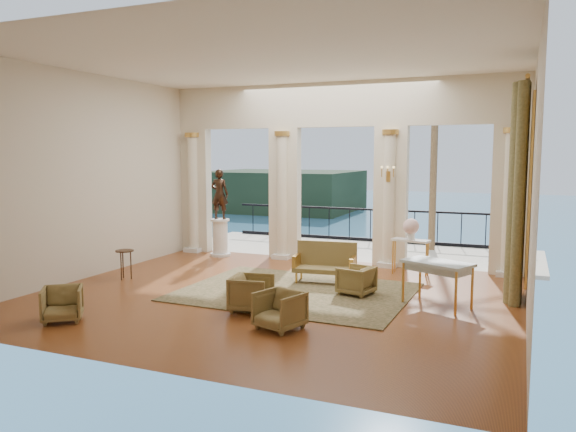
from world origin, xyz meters
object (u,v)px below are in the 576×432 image
at_px(armchair_d, 251,291).
at_px(console_table, 411,245).
at_px(settee, 325,263).
at_px(game_table, 437,266).
at_px(armchair_c, 356,279).
at_px(pedestal, 220,238).
at_px(armchair_a, 62,302).
at_px(armchair_b, 280,308).
at_px(side_table, 125,254).
at_px(statue, 220,194).

height_order(armchair_d, console_table, console_table).
distance_m(settee, game_table, 2.69).
height_order(armchair_c, settee, settee).
bearing_deg(armchair_d, pedestal, 26.13).
relative_size(armchair_a, game_table, 0.47).
bearing_deg(armchair_c, armchair_b, 2.15).
bearing_deg(armchair_a, settee, 16.62).
bearing_deg(armchair_c, side_table, -69.10).
relative_size(armchair_a, armchair_b, 0.95).
height_order(pedestal, console_table, pedestal).
height_order(armchair_d, side_table, armchair_d).
bearing_deg(statue, settee, 147.33).
xyz_separation_m(armchair_a, side_table, (-1.06, 2.90, 0.24)).
distance_m(pedestal, side_table, 3.32).
distance_m(armchair_b, game_table, 3.14).
relative_size(armchair_d, statue, 0.52).
bearing_deg(armchair_d, side_table, 63.32).
bearing_deg(pedestal, settee, -27.05).
bearing_deg(armchair_a, game_table, -7.06).
height_order(settee, side_table, settee).
distance_m(armchair_d, game_table, 3.36).
xyz_separation_m(game_table, statue, (-6.09, 2.85, 0.93)).
distance_m(armchair_a, console_table, 7.45).
bearing_deg(side_table, pedestal, 80.92).
bearing_deg(armchair_b, side_table, 175.46).
xyz_separation_m(statue, side_table, (-0.52, -3.27, -1.11)).
relative_size(armchair_d, console_table, 0.78).
bearing_deg(statue, armchair_d, 119.74).
bearing_deg(pedestal, armchair_a, -85.00).
xyz_separation_m(armchair_c, game_table, (1.57, -0.22, 0.42)).
height_order(armchair_b, settee, settee).
distance_m(settee, pedestal, 4.06).
bearing_deg(settee, side_table, -168.25).
bearing_deg(settee, console_table, 37.75).
height_order(armchair_a, settee, settee).
bearing_deg(pedestal, armchair_d, -54.64).
distance_m(armchair_c, console_table, 2.41).
xyz_separation_m(console_table, side_table, (-5.66, -2.95, -0.11)).
xyz_separation_m(armchair_d, game_table, (2.95, 1.57, 0.38)).
height_order(armchair_a, armchair_d, armchair_d).
bearing_deg(armchair_b, console_table, 95.02).
xyz_separation_m(pedestal, side_table, (-0.52, -3.27, 0.07)).
bearing_deg(side_table, armchair_b, -22.75).
xyz_separation_m(game_table, side_table, (-6.61, -0.42, -0.18)).
bearing_deg(armchair_a, side_table, 72.19).
height_order(armchair_a, console_table, console_table).
bearing_deg(console_table, statue, -171.77).
relative_size(armchair_b, statue, 0.50).
bearing_deg(side_table, console_table, 27.51).
bearing_deg(pedestal, statue, -90.00).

